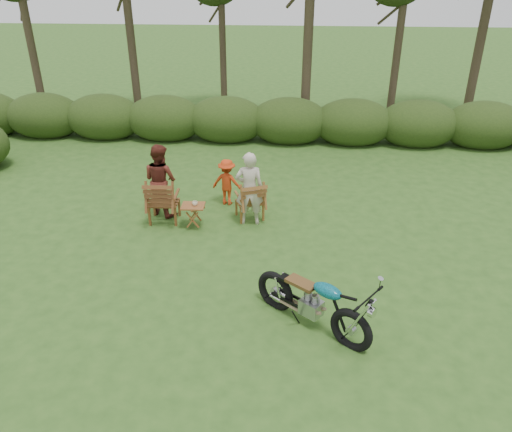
# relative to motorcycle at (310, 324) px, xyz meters

# --- Properties ---
(ground) EXTENTS (80.00, 80.00, 0.00)m
(ground) POSITION_rel_motorcycle_xyz_m (-0.49, 0.07, 0.00)
(ground) COLOR #294C19
(ground) RESTS_ON ground
(tree_line) EXTENTS (22.52, 11.62, 8.14)m
(tree_line) POSITION_rel_motorcycle_xyz_m (0.01, 9.81, 3.81)
(tree_line) COLOR #35281D
(tree_line) RESTS_ON ground
(motorcycle) EXTENTS (2.12, 1.88, 1.18)m
(motorcycle) POSITION_rel_motorcycle_xyz_m (0.00, 0.00, 0.00)
(motorcycle) COLOR #0D94AA
(motorcycle) RESTS_ON ground
(lawn_chair_right) EXTENTS (0.83, 0.83, 0.94)m
(lawn_chair_right) POSITION_rel_motorcycle_xyz_m (-1.29, 3.61, 0.00)
(lawn_chair_right) COLOR brown
(lawn_chair_right) RESTS_ON ground
(lawn_chair_left) EXTENTS (0.75, 0.75, 1.05)m
(lawn_chair_left) POSITION_rel_motorcycle_xyz_m (-3.16, 3.34, 0.00)
(lawn_chair_left) COLOR #5B3516
(lawn_chair_left) RESTS_ON ground
(side_table) EXTENTS (0.52, 0.44, 0.53)m
(side_table) POSITION_rel_motorcycle_xyz_m (-2.46, 3.09, 0.26)
(side_table) COLOR brown
(side_table) RESTS_ON ground
(cup) EXTENTS (0.14, 0.14, 0.09)m
(cup) POSITION_rel_motorcycle_xyz_m (-2.41, 3.09, 0.57)
(cup) COLOR beige
(cup) RESTS_ON side_table
(adult_a) EXTENTS (0.64, 0.45, 1.66)m
(adult_a) POSITION_rel_motorcycle_xyz_m (-1.27, 3.37, 0.00)
(adult_a) COLOR #C2B3A0
(adult_a) RESTS_ON ground
(adult_b) EXTENTS (1.01, 0.95, 1.65)m
(adult_b) POSITION_rel_motorcycle_xyz_m (-3.29, 3.71, 0.00)
(adult_b) COLOR #592219
(adult_b) RESTS_ON ground
(child) EXTENTS (0.79, 0.55, 1.12)m
(child) POSITION_rel_motorcycle_xyz_m (-1.87, 4.30, 0.00)
(child) COLOR #BD3511
(child) RESTS_ON ground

